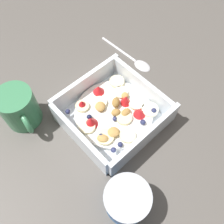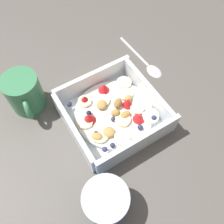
{
  "view_description": "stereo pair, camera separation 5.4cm",
  "coord_description": "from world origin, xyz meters",
  "px_view_note": "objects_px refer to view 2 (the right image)",
  "views": [
    {
      "loc": [
        0.19,
        0.21,
        0.5
      ],
      "look_at": [
        0.0,
        0.01,
        0.03
      ],
      "focal_mm": 39.19,
      "sensor_mm": 36.0,
      "label": 1
    },
    {
      "loc": [
        0.15,
        0.24,
        0.5
      ],
      "look_at": [
        0.0,
        0.01,
        0.03
      ],
      "focal_mm": 39.19,
      "sensor_mm": 36.0,
      "label": 2
    }
  ],
  "objects_px": {
    "yogurt_cup": "(106,201)",
    "coffee_mug": "(25,93)",
    "fruit_bowl": "(112,114)",
    "spoon": "(148,64)"
  },
  "relations": [
    {
      "from": "fruit_bowl",
      "to": "spoon",
      "type": "relative_size",
      "value": 1.15
    },
    {
      "from": "fruit_bowl",
      "to": "yogurt_cup",
      "type": "xyz_separation_m",
      "value": [
        0.11,
        0.16,
        0.01
      ]
    },
    {
      "from": "yogurt_cup",
      "to": "coffee_mug",
      "type": "relative_size",
      "value": 0.77
    },
    {
      "from": "yogurt_cup",
      "to": "spoon",
      "type": "bearing_deg",
      "value": -138.24
    },
    {
      "from": "spoon",
      "to": "yogurt_cup",
      "type": "distance_m",
      "value": 0.37
    },
    {
      "from": "spoon",
      "to": "yogurt_cup",
      "type": "height_order",
      "value": "yogurt_cup"
    },
    {
      "from": "fruit_bowl",
      "to": "spoon",
      "type": "distance_m",
      "value": 0.19
    },
    {
      "from": "yogurt_cup",
      "to": "coffee_mug",
      "type": "bearing_deg",
      "value": -82.57
    },
    {
      "from": "fruit_bowl",
      "to": "coffee_mug",
      "type": "distance_m",
      "value": 0.2
    },
    {
      "from": "spoon",
      "to": "coffee_mug",
      "type": "distance_m",
      "value": 0.32
    }
  ]
}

